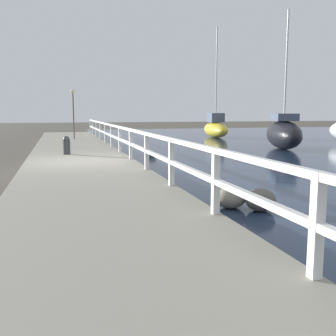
{
  "coord_description": "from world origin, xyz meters",
  "views": [
    {
      "loc": [
        -0.6,
        -12.11,
        1.82
      ],
      "look_at": [
        2.16,
        -2.11,
        0.34
      ],
      "focal_mm": 42.0,
      "sensor_mm": 36.0,
      "label": 1
    }
  ],
  "objects_px": {
    "dock_lamp": "(73,105)",
    "sailboat_black": "(284,133)",
    "sailboat_yellow": "(216,128)",
    "mooring_bollard": "(67,145)"
  },
  "relations": [
    {
      "from": "mooring_bollard",
      "to": "dock_lamp",
      "type": "relative_size",
      "value": 0.24
    },
    {
      "from": "dock_lamp",
      "to": "sailboat_yellow",
      "type": "distance_m",
      "value": 11.26
    },
    {
      "from": "mooring_bollard",
      "to": "sailboat_yellow",
      "type": "bearing_deg",
      "value": 49.51
    },
    {
      "from": "dock_lamp",
      "to": "mooring_bollard",
      "type": "bearing_deg",
      "value": -93.91
    },
    {
      "from": "sailboat_yellow",
      "to": "mooring_bollard",
      "type": "bearing_deg",
      "value": -121.3
    },
    {
      "from": "dock_lamp",
      "to": "sailboat_yellow",
      "type": "height_order",
      "value": "sailboat_yellow"
    },
    {
      "from": "sailboat_black",
      "to": "mooring_bollard",
      "type": "bearing_deg",
      "value": -145.0
    },
    {
      "from": "dock_lamp",
      "to": "sailboat_yellow",
      "type": "bearing_deg",
      "value": 23.85
    },
    {
      "from": "dock_lamp",
      "to": "sailboat_black",
      "type": "bearing_deg",
      "value": -26.3
    },
    {
      "from": "mooring_bollard",
      "to": "sailboat_black",
      "type": "height_order",
      "value": "sailboat_black"
    }
  ]
}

